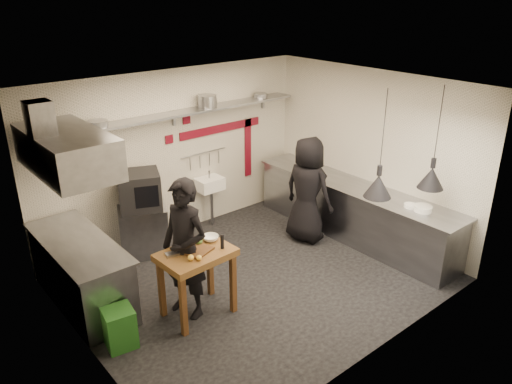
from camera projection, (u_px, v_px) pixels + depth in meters
floor at (256, 279)px, 7.36m from camera, size 5.00×5.00×0.00m
ceiling at (256, 89)px, 6.28m from camera, size 5.00×5.00×0.00m
wall_back at (175, 154)px, 8.30m from camera, size 5.00×0.04×2.80m
wall_front at (381, 249)px, 5.33m from camera, size 5.00×0.04×2.80m
wall_left at (77, 249)px, 5.34m from camera, size 0.04×4.20×2.80m
wall_right at (371, 154)px, 8.30m from camera, size 0.04×4.20×2.80m
red_band_horiz at (221, 128)px, 8.74m from camera, size 1.70×0.02×0.14m
red_band_vert at (248, 148)px, 9.28m from camera, size 0.14×0.02×1.10m
red_tile_a at (187, 120)px, 8.23m from camera, size 0.14×0.02×0.14m
red_tile_b at (169, 139)px, 8.12m from camera, size 0.14×0.02×0.14m
back_shelf at (178, 114)px, 7.90m from camera, size 4.60×0.34×0.04m
shelf_bracket_left at (55, 140)px, 6.92m from camera, size 0.04×0.06×0.24m
shelf_bracket_mid at (173, 118)px, 8.04m from camera, size 0.04×0.06×0.24m
shelf_bracket_right at (263, 102)px, 9.17m from camera, size 0.04×0.06×0.24m
pan_far_left at (98, 124)px, 7.09m from camera, size 0.33×0.33×0.09m
pan_mid_left at (98, 124)px, 7.09m from camera, size 0.25×0.25×0.07m
stock_pot at (207, 101)px, 8.19m from camera, size 0.41×0.41×0.20m
pan_right at (261, 96)px, 8.89m from camera, size 0.27×0.27×0.08m
oven_stand at (143, 229)px, 7.96m from camera, size 0.93×0.90×0.80m
combi_oven at (139, 190)px, 7.66m from camera, size 0.80×0.78×0.58m
oven_door at (146, 196)px, 7.46m from camera, size 0.42×0.20×0.46m
oven_glass at (147, 197)px, 7.42m from camera, size 0.33×0.15×0.34m
hand_sink at (210, 184)px, 8.74m from camera, size 0.46×0.34×0.22m
sink_tap at (209, 174)px, 8.67m from camera, size 0.03×0.03×0.14m
sink_drain at (212, 207)px, 8.88m from camera, size 0.06×0.06×0.66m
utensil_rail at (204, 153)px, 8.63m from camera, size 0.90×0.02×0.02m
counter_right at (353, 212)px, 8.46m from camera, size 0.70×3.80×0.90m
counter_right_top at (355, 186)px, 8.28m from camera, size 0.76×3.90×0.03m
plate_stack at (423, 208)px, 7.32m from camera, size 0.28×0.28×0.09m
small_bowl_right at (410, 206)px, 7.46m from camera, size 0.21×0.21×0.05m
counter_left at (82, 273)px, 6.65m from camera, size 0.70×1.90×0.90m
counter_left_top at (77, 243)px, 6.47m from camera, size 0.76×2.00×0.03m
extractor_hood at (67, 151)px, 6.03m from camera, size 0.78×1.60×0.50m
hood_duct at (40, 122)px, 5.72m from camera, size 0.28×0.28×0.50m
green_bin at (120, 328)px, 5.91m from camera, size 0.39×0.39×0.50m
prep_table at (197, 283)px, 6.42m from camera, size 0.95×0.68×0.92m
cutting_board at (199, 251)px, 6.24m from camera, size 0.39×0.33×0.02m
pepper_mill at (222, 241)px, 6.29m from camera, size 0.06×0.06×0.20m
lemon_a at (191, 258)px, 6.03m from camera, size 0.10×0.10×0.08m
lemon_b at (199, 258)px, 6.03m from camera, size 0.08×0.08×0.07m
veg_ball at (199, 241)px, 6.40m from camera, size 0.12×0.12×0.10m
steel_tray at (172, 254)px, 6.16m from camera, size 0.19×0.14×0.03m
bowl at (211, 238)px, 6.51m from camera, size 0.22×0.22×0.07m
heat_lamp_near at (382, 145)px, 6.61m from camera, size 0.44×0.44×1.50m
heat_lamp_far at (437, 139)px, 6.82m from camera, size 0.39×0.39×1.47m
chef_left at (185, 249)px, 6.27m from camera, size 0.62×0.78×1.87m
chef_right at (308, 190)px, 8.19m from camera, size 0.70×0.95×1.79m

